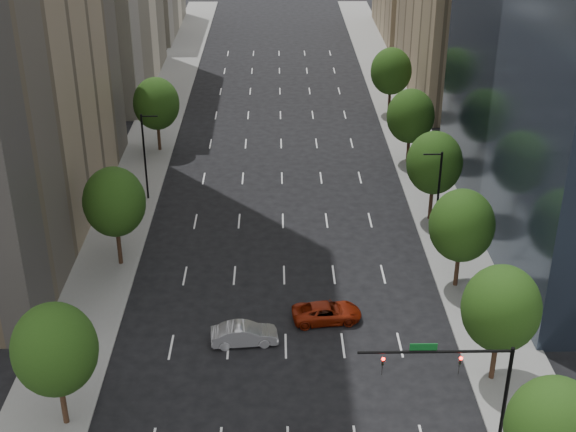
{
  "coord_description": "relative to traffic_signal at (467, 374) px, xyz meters",
  "views": [
    {
      "loc": [
        -0.6,
        -7.01,
        34.33
      ],
      "look_at": [
        0.25,
        45.16,
        8.0
      ],
      "focal_mm": 49.33,
      "sensor_mm": 36.0,
      "label": 1
    }
  ],
  "objects": [
    {
      "name": "tree_left_2",
      "position": [
        -24.53,
        48.0,
        0.5
      ],
      "size": [
        5.2,
        5.2,
        8.68
      ],
      "color": "#382316",
      "rests_on": "ground"
    },
    {
      "name": "tree_right_1",
      "position": [
        3.47,
        6.0,
        0.58
      ],
      "size": [
        5.2,
        5.2,
        8.75
      ],
      "color": "#382316",
      "rests_on": "ground"
    },
    {
      "name": "tree_left_1",
      "position": [
        -24.53,
        22.0,
        0.79
      ],
      "size": [
        5.2,
        5.2,
        8.97
      ],
      "color": "#382316",
      "rests_on": "ground"
    },
    {
      "name": "tree_right_4",
      "position": [
        3.47,
        44.0,
        0.29
      ],
      "size": [
        5.2,
        5.2,
        8.46
      ],
      "color": "#382316",
      "rests_on": "ground"
    },
    {
      "name": "car_red_far",
      "position": [
        -7.36,
        13.25,
        -4.44
      ],
      "size": [
        5.53,
        3.04,
        1.47
      ],
      "primitive_type": "imported",
      "rotation": [
        0.0,
        0.0,
        1.69
      ],
      "color": "maroon",
      "rests_on": "ground"
    },
    {
      "name": "tree_right_3",
      "position": [
        3.47,
        30.0,
        0.72
      ],
      "size": [
        5.2,
        5.2,
        8.89
      ],
      "color": "#382316",
      "rests_on": "ground"
    },
    {
      "name": "tree_right_2",
      "position": [
        3.47,
        18.0,
        0.43
      ],
      "size": [
        5.2,
        5.2,
        8.61
      ],
      "color": "#382316",
      "rests_on": "ground"
    },
    {
      "name": "streetlight_rn",
      "position": [
        2.91,
        25.0,
        -0.33
      ],
      "size": [
        1.7,
        0.2,
        9.0
      ],
      "color": "black",
      "rests_on": "ground"
    },
    {
      "name": "sidewalk_right",
      "position": [
        4.97,
        30.0,
        -5.1
      ],
      "size": [
        6.0,
        200.0,
        0.15
      ],
      "primitive_type": "cube",
      "color": "slate",
      "rests_on": "ground"
    },
    {
      "name": "tree_right_0",
      "position": [
        3.47,
        -5.0,
        0.22
      ],
      "size": [
        5.2,
        5.2,
        8.39
      ],
      "color": "#382316",
      "rests_on": "ground"
    },
    {
      "name": "tree_left_0",
      "position": [
        -24.53,
        2.0,
        0.58
      ],
      "size": [
        5.2,
        5.2,
        8.75
      ],
      "color": "#382316",
      "rests_on": "ground"
    },
    {
      "name": "streetlight_ln",
      "position": [
        -23.96,
        35.0,
        -0.33
      ],
      "size": [
        1.7,
        0.2,
        9.0
      ],
      "color": "black",
      "rests_on": "ground"
    },
    {
      "name": "tree_right_5",
      "position": [
        3.47,
        60.0,
        0.58
      ],
      "size": [
        5.2,
        5.2,
        8.75
      ],
      "color": "#382316",
      "rests_on": "ground"
    },
    {
      "name": "sidewalk_left",
      "position": [
        -26.03,
        30.0,
        -5.1
      ],
      "size": [
        6.0,
        200.0,
        0.15
      ],
      "primitive_type": "cube",
      "color": "slate",
      "rests_on": "ground"
    },
    {
      "name": "traffic_signal",
      "position": [
        0.0,
        0.0,
        0.0
      ],
      "size": [
        9.12,
        0.4,
        7.38
      ],
      "color": "black",
      "rests_on": "ground"
    },
    {
      "name": "car_silver",
      "position": [
        -13.53,
        10.4,
        -4.37
      ],
      "size": [
        5.0,
        2.16,
        1.6
      ],
      "primitive_type": "imported",
      "rotation": [
        0.0,
        0.0,
        1.67
      ],
      "color": "#A0A0A5",
      "rests_on": "ground"
    }
  ]
}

